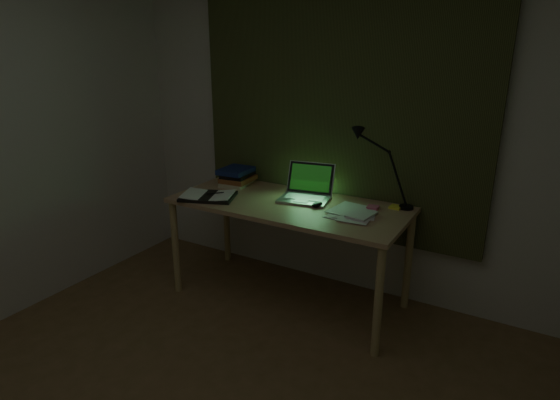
# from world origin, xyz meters

# --- Properties ---
(wall_back) EXTENTS (3.50, 0.00, 2.50)m
(wall_back) POSITION_xyz_m (0.00, 2.00, 1.25)
(wall_back) COLOR silver
(wall_back) RESTS_ON ground
(curtain) EXTENTS (2.20, 0.06, 2.00)m
(curtain) POSITION_xyz_m (0.00, 1.96, 1.45)
(curtain) COLOR #34371B
(curtain) RESTS_ON wall_back
(desk) EXTENTS (1.68, 0.73, 0.76)m
(desk) POSITION_xyz_m (-0.16, 1.55, 0.38)
(desk) COLOR tan
(desk) RESTS_ON floor
(laptop) EXTENTS (0.41, 0.45, 0.25)m
(laptop) POSITION_xyz_m (-0.09, 1.65, 0.89)
(laptop) COLOR #A8A7AC
(laptop) RESTS_ON desk
(open_textbook) EXTENTS (0.45, 0.39, 0.03)m
(open_textbook) POSITION_xyz_m (-0.72, 1.36, 0.78)
(open_textbook) COLOR white
(open_textbook) RESTS_ON desk
(book_stack) EXTENTS (0.25, 0.29, 0.14)m
(book_stack) POSITION_xyz_m (-0.73, 1.74, 0.83)
(book_stack) COLOR white
(book_stack) RESTS_ON desk
(loose_papers) EXTENTS (0.37, 0.38, 0.02)m
(loose_papers) POSITION_xyz_m (0.33, 1.57, 0.77)
(loose_papers) COLOR silver
(loose_papers) RESTS_ON desk
(mouse) EXTENTS (0.08, 0.10, 0.04)m
(mouse) POSITION_xyz_m (0.05, 1.57, 0.78)
(mouse) COLOR black
(mouse) RESTS_ON desk
(sticky_yellow) EXTENTS (0.08, 0.08, 0.02)m
(sticky_yellow) POSITION_xyz_m (0.53, 1.82, 0.77)
(sticky_yellow) COLOR #FFEF35
(sticky_yellow) RESTS_ON desk
(sticky_pink) EXTENTS (0.08, 0.08, 0.02)m
(sticky_pink) POSITION_xyz_m (0.39, 1.74, 0.77)
(sticky_pink) COLOR #E45881
(sticky_pink) RESTS_ON desk
(desk_lamp) EXTENTS (0.40, 0.34, 0.53)m
(desk_lamp) POSITION_xyz_m (0.59, 1.85, 1.03)
(desk_lamp) COLOR black
(desk_lamp) RESTS_ON desk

